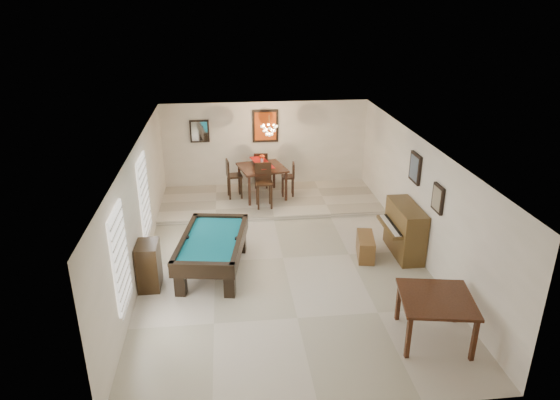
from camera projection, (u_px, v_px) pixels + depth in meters
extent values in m
cube|color=beige|center=(283.00, 258.00, 11.09)|extent=(6.00, 9.00, 0.02)
cube|color=silver|center=(265.00, 146.00, 14.73)|extent=(6.00, 0.04, 2.60)
cube|color=silver|center=(323.00, 338.00, 6.46)|extent=(6.00, 0.04, 2.60)
cube|color=silver|center=(139.00, 210.00, 10.29)|extent=(0.04, 9.00, 2.60)
cube|color=silver|center=(419.00, 198.00, 10.90)|extent=(0.04, 9.00, 2.60)
cube|color=white|center=(283.00, 145.00, 10.10)|extent=(6.00, 9.00, 0.04)
cube|color=beige|center=(270.00, 200.00, 14.05)|extent=(6.00, 2.50, 0.12)
cube|color=white|center=(120.00, 257.00, 8.23)|extent=(0.06, 1.00, 1.70)
cube|color=white|center=(144.00, 195.00, 10.81)|extent=(0.06, 1.00, 1.70)
cube|color=brown|center=(365.00, 247.00, 11.07)|extent=(0.49, 0.93, 0.49)
cube|color=black|center=(149.00, 266.00, 9.83)|extent=(0.42, 0.63, 0.95)
cube|color=#D84C14|center=(265.00, 126.00, 14.47)|extent=(0.75, 0.06, 0.95)
cube|color=white|center=(200.00, 131.00, 14.31)|extent=(0.55, 0.06, 0.65)
cube|color=slate|center=(415.00, 168.00, 10.95)|extent=(0.06, 0.55, 0.65)
cube|color=gray|center=(438.00, 199.00, 9.83)|extent=(0.06, 0.45, 0.55)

